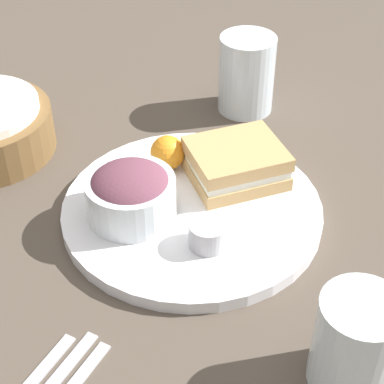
# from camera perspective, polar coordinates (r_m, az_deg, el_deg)

# --- Properties ---
(ground_plane) EXTENTS (4.00, 4.00, 0.00)m
(ground_plane) POSITION_cam_1_polar(r_m,az_deg,el_deg) (0.78, 0.00, -2.07)
(ground_plane) COLOR #4C4238
(plate) EXTENTS (0.31, 0.31, 0.02)m
(plate) POSITION_cam_1_polar(r_m,az_deg,el_deg) (0.78, 0.00, -1.62)
(plate) COLOR silver
(plate) RESTS_ON ground_plane
(sandwich) EXTENTS (0.14, 0.13, 0.05)m
(sandwich) POSITION_cam_1_polar(r_m,az_deg,el_deg) (0.80, 4.06, 2.49)
(sandwich) COLOR tan
(sandwich) RESTS_ON plate
(salad_bowl) EXTENTS (0.11, 0.11, 0.07)m
(salad_bowl) POSITION_cam_1_polar(r_m,az_deg,el_deg) (0.74, -5.48, -0.08)
(salad_bowl) COLOR white
(salad_bowl) RESTS_ON plate
(dressing_cup) EXTENTS (0.04, 0.04, 0.03)m
(dressing_cup) POSITION_cam_1_polar(r_m,az_deg,el_deg) (0.71, 1.45, -3.77)
(dressing_cup) COLOR #B7B7BC
(dressing_cup) RESTS_ON plate
(orange_wedge) EXTENTS (0.04, 0.04, 0.04)m
(orange_wedge) POSITION_cam_1_polar(r_m,az_deg,el_deg) (0.82, -2.18, 3.53)
(orange_wedge) COLOR orange
(orange_wedge) RESTS_ON plate
(drink_glass) EXTENTS (0.08, 0.08, 0.12)m
(drink_glass) POSITION_cam_1_polar(r_m,az_deg,el_deg) (0.96, 4.87, 10.41)
(drink_glass) COLOR silver
(drink_glass) RESTS_ON ground_plane
(water_glass) EXTENTS (0.08, 0.08, 0.10)m
(water_glass) POSITION_cam_1_polar(r_m,az_deg,el_deg) (0.60, 14.33, -12.91)
(water_glass) COLOR silver
(water_glass) RESTS_ON ground_plane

